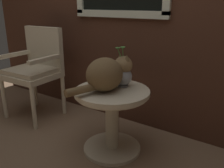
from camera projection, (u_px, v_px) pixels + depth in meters
ground_plane at (76, 146)px, 2.21m from camera, size 6.00×6.00×0.00m
wicker_side_table at (112, 110)px, 2.05m from camera, size 0.62×0.62×0.56m
wicker_chair at (36, 66)px, 2.70m from camera, size 0.54×0.51×0.99m
cat at (107, 74)px, 1.94m from camera, size 0.35×0.61×0.28m
pewter_vase_with_ivy at (123, 75)px, 2.05m from camera, size 0.15×0.15×0.34m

